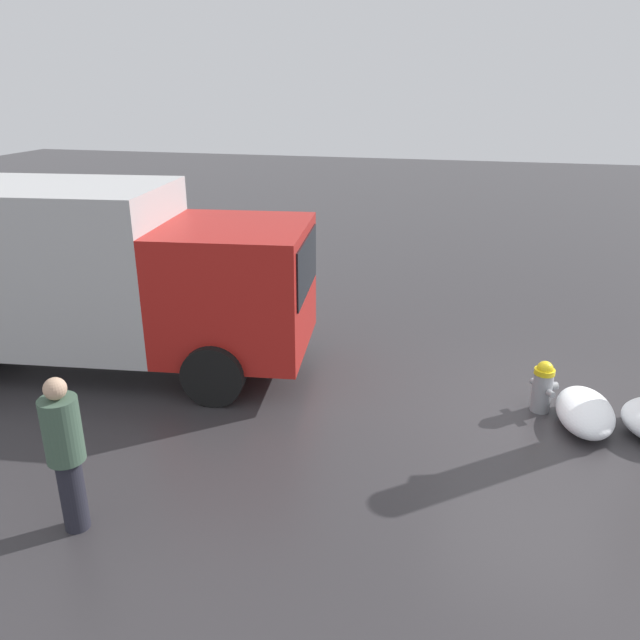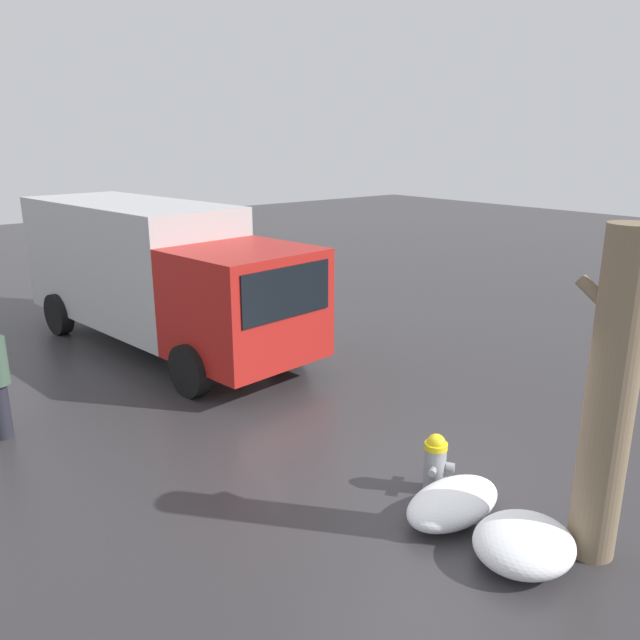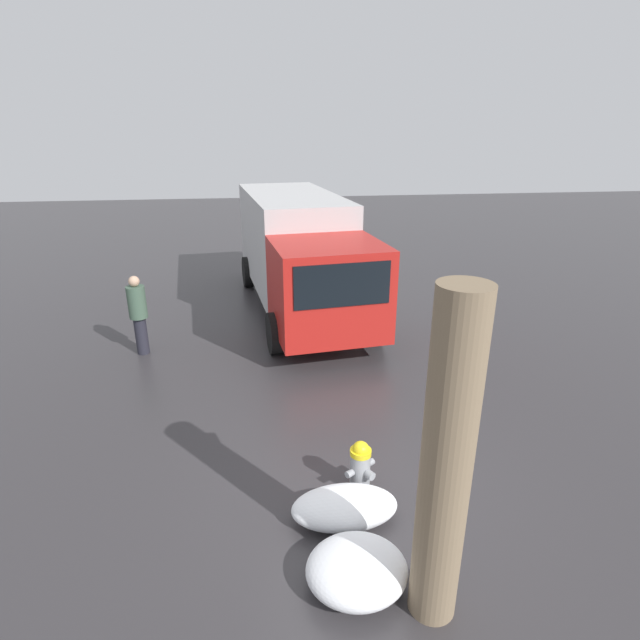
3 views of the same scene
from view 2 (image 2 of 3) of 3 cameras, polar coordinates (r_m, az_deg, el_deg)
name	(u,v)px [view 2 (image 2 of 3)]	position (r m, az deg, el deg)	size (l,w,h in m)	color
ground_plane	(433,490)	(8.05, 10.33, -15.05)	(60.00, 60.00, 0.00)	#333033
fire_hydrant	(435,462)	(7.86, 10.51, -12.65)	(0.39, 0.45, 0.75)	gray
tree_trunk	(610,399)	(6.71, 24.99, -6.54)	(0.71, 0.47, 3.42)	#7F6B51
delivery_truck	(155,270)	(13.10, -14.85, 4.42)	(7.72, 3.19, 2.90)	red
snow_pile_by_hydrant	(453,503)	(7.46, 12.07, -16.03)	(0.73, 1.31, 0.42)	white
snow_pile_curbside	(524,543)	(6.99, 18.13, -18.85)	(0.98, 1.08, 0.44)	white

